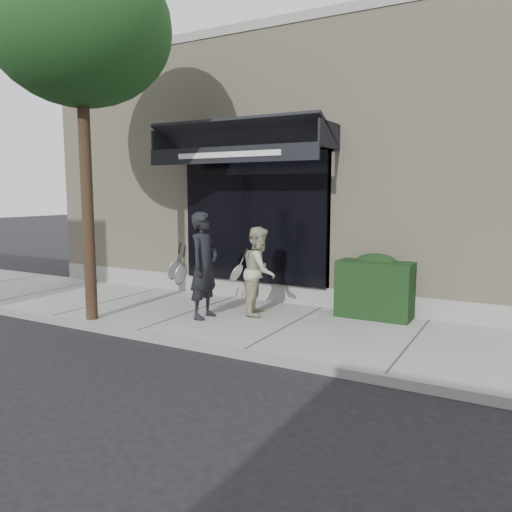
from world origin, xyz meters
The scene contains 8 objects.
ground centered at (0.00, 0.00, 0.00)m, with size 80.00×80.00×0.00m, color black.
sidewalk centered at (0.00, 0.00, 0.06)m, with size 20.00×3.00×0.12m, color gray.
curb centered at (0.00, -1.55, 0.07)m, with size 20.00×0.10×0.14m, color gray.
building_facade centered at (-0.01, 4.96, 2.74)m, with size 14.30×8.04×5.64m.
hedge centered at (1.10, 1.25, 0.66)m, with size 1.30×0.70×1.14m.
street_tree centered at (-3.20, -1.30, 4.98)m, with size 3.00×3.00×6.28m.
pedestrian_front centered at (-1.52, -0.28, 1.05)m, with size 0.74×0.86×1.87m.
pedestrian_back centered at (-0.81, 0.45, 0.92)m, with size 0.81×0.95×1.59m.
Camera 1 is at (3.45, -7.38, 2.32)m, focal length 35.00 mm.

